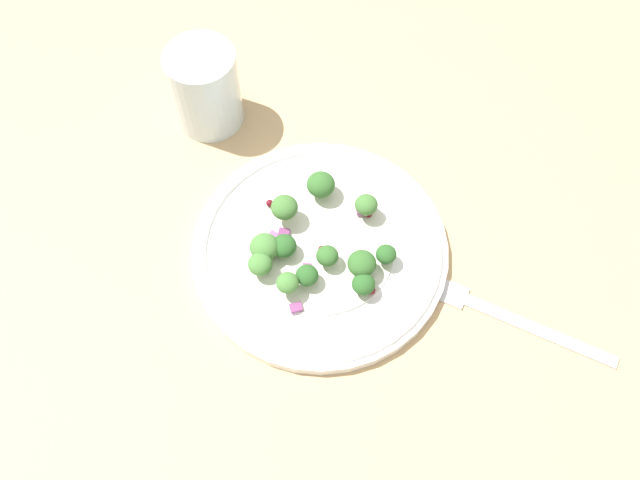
# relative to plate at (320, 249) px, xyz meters

# --- Properties ---
(ground_plane) EXTENTS (1.80, 1.80, 0.02)m
(ground_plane) POSITION_rel_plate_xyz_m (0.03, -0.01, -0.02)
(ground_plane) COLOR tan
(plate) EXTENTS (0.26, 0.26, 0.02)m
(plate) POSITION_rel_plate_xyz_m (0.00, 0.00, 0.00)
(plate) COLOR white
(plate) RESTS_ON ground_plane
(dressing_pool) EXTENTS (0.15, 0.15, 0.00)m
(dressing_pool) POSITION_rel_plate_xyz_m (0.00, 0.00, 0.00)
(dressing_pool) COLOR white
(dressing_pool) RESTS_ON plate
(broccoli_floret_0) EXTENTS (0.02, 0.02, 0.02)m
(broccoli_floret_0) POSITION_rel_plate_xyz_m (0.03, 0.06, 0.02)
(broccoli_floret_0) COLOR #8EB77A
(broccoli_floret_0) RESTS_ON plate
(broccoli_floret_1) EXTENTS (0.02, 0.02, 0.02)m
(broccoli_floret_1) POSITION_rel_plate_xyz_m (0.02, -0.03, 0.02)
(broccoli_floret_1) COLOR #9EC684
(broccoli_floret_1) RESTS_ON plate
(broccoli_floret_2) EXTENTS (0.03, 0.03, 0.03)m
(broccoli_floret_2) POSITION_rel_plate_xyz_m (0.01, 0.05, 0.02)
(broccoli_floret_2) COLOR #9EC684
(broccoli_floret_2) RESTS_ON plate
(broccoli_floret_3) EXTENTS (0.02, 0.02, 0.02)m
(broccoli_floret_3) POSITION_rel_plate_xyz_m (0.01, 0.01, 0.02)
(broccoli_floret_3) COLOR #ADD18E
(broccoli_floret_3) RESTS_ON plate
(broccoli_floret_4) EXTENTS (0.03, 0.03, 0.03)m
(broccoli_floret_4) POSITION_rel_plate_xyz_m (-0.02, -0.04, 0.03)
(broccoli_floret_4) COLOR #ADD18E
(broccoli_floret_4) RESTS_ON plate
(broccoli_floret_5) EXTENTS (0.03, 0.03, 0.03)m
(broccoli_floret_5) POSITION_rel_plate_xyz_m (0.03, -0.05, 0.02)
(broccoli_floret_5) COLOR #ADD18E
(broccoli_floret_5) RESTS_ON plate
(broccoli_floret_6) EXTENTS (0.02, 0.02, 0.02)m
(broccoli_floret_6) POSITION_rel_plate_xyz_m (-0.01, 0.07, 0.02)
(broccoli_floret_6) COLOR #8EB77A
(broccoli_floret_6) RESTS_ON plate
(broccoli_floret_7) EXTENTS (0.02, 0.02, 0.02)m
(broccoli_floret_7) POSITION_rel_plate_xyz_m (0.05, -0.04, 0.02)
(broccoli_floret_7) COLOR #ADD18E
(broccoli_floret_7) RESTS_ON plate
(broccoli_floret_8) EXTENTS (0.03, 0.03, 0.03)m
(broccoli_floret_8) POSITION_rel_plate_xyz_m (-0.06, -0.02, 0.02)
(broccoli_floret_8) COLOR #8EB77A
(broccoli_floret_8) RESTS_ON plate
(broccoli_floret_9) EXTENTS (0.02, 0.02, 0.02)m
(broccoli_floret_9) POSITION_rel_plate_xyz_m (0.04, 0.00, 0.02)
(broccoli_floret_9) COLOR #9EC684
(broccoli_floret_9) RESTS_ON plate
(broccoli_floret_10) EXTENTS (0.02, 0.02, 0.02)m
(broccoli_floret_10) POSITION_rel_plate_xyz_m (-0.05, 0.03, 0.02)
(broccoli_floret_10) COLOR #9EC684
(broccoli_floret_10) RESTS_ON plate
(broccoli_floret_11) EXTENTS (0.02, 0.02, 0.02)m
(broccoli_floret_11) POSITION_rel_plate_xyz_m (0.06, -0.01, 0.02)
(broccoli_floret_11) COLOR #8EB77A
(broccoli_floret_11) RESTS_ON plate
(cranberry_0) EXTENTS (0.01, 0.01, 0.01)m
(cranberry_0) POSITION_rel_plate_xyz_m (0.03, 0.06, 0.01)
(cranberry_0) COLOR maroon
(cranberry_0) RESTS_ON plate
(cranberry_1) EXTENTS (0.01, 0.01, 0.01)m
(cranberry_1) POSITION_rel_plate_xyz_m (-0.05, 0.03, 0.01)
(cranberry_1) COLOR maroon
(cranberry_1) RESTS_ON plate
(cranberry_2) EXTENTS (0.01, 0.01, 0.01)m
(cranberry_2) POSITION_rel_plate_xyz_m (-0.03, -0.07, 0.01)
(cranberry_2) COLOR maroon
(cranberry_2) RESTS_ON plate
(cranberry_3) EXTENTS (0.01, 0.01, 0.01)m
(cranberry_3) POSITION_rel_plate_xyz_m (0.00, 0.00, 0.01)
(cranberry_3) COLOR maroon
(cranberry_3) RESTS_ON plate
(onion_bit_0) EXTENTS (0.01, 0.01, 0.00)m
(onion_bit_0) POSITION_rel_plate_xyz_m (0.07, 0.00, 0.01)
(onion_bit_0) COLOR #843D75
(onion_bit_0) RESTS_ON plate
(onion_bit_1) EXTENTS (0.01, 0.01, 0.00)m
(onion_bit_1) POSITION_rel_plate_xyz_m (0.03, -0.00, 0.01)
(onion_bit_1) COLOR #934C84
(onion_bit_1) RESTS_ON plate
(onion_bit_2) EXTENTS (0.01, 0.01, 0.01)m
(onion_bit_2) POSITION_rel_plate_xyz_m (0.01, -0.05, 0.01)
(onion_bit_2) COLOR #A35B93
(onion_bit_2) RESTS_ON plate
(onion_bit_3) EXTENTS (0.01, 0.01, 0.00)m
(onion_bit_3) POSITION_rel_plate_xyz_m (0.04, -0.05, 0.01)
(onion_bit_3) COLOR #934C84
(onion_bit_3) RESTS_ON plate
(onion_bit_4) EXTENTS (0.01, 0.01, 0.01)m
(onion_bit_4) POSITION_rel_plate_xyz_m (-0.05, 0.02, 0.01)
(onion_bit_4) COLOR #843D75
(onion_bit_4) RESTS_ON plate
(onion_bit_5) EXTENTS (0.01, 0.01, 0.01)m
(onion_bit_5) POSITION_rel_plate_xyz_m (0.00, -0.04, 0.01)
(onion_bit_5) COLOR #843D75
(onion_bit_5) RESTS_ON plate
(fork) EXTENTS (0.03, 0.19, 0.01)m
(fork) POSITION_rel_plate_xyz_m (-0.00, 0.20, -0.01)
(fork) COLOR silver
(fork) RESTS_ON ground_plane
(water_glass) EXTENTS (0.08, 0.08, 0.10)m
(water_glass) POSITION_rel_plate_xyz_m (-0.12, -0.18, 0.04)
(water_glass) COLOR silver
(water_glass) RESTS_ON ground_plane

